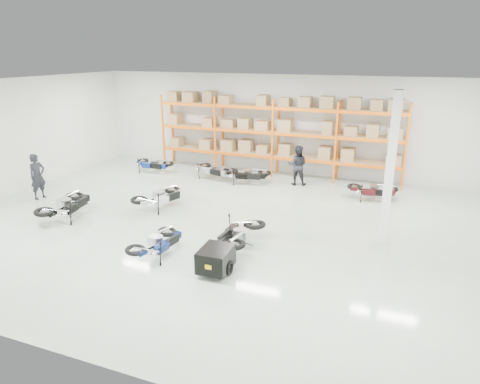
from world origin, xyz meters
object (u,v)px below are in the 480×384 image
at_px(moto_back_b, 213,167).
at_px(person_back, 297,165).
at_px(trailer, 216,259).
at_px(person_left, 38,176).
at_px(moto_touring_right, 238,230).
at_px(moto_back_a, 153,162).
at_px(moto_blue_centre, 157,239).
at_px(moto_silver_left, 160,194).
at_px(moto_back_d, 373,187).
at_px(moto_black_far_left, 66,201).
at_px(moto_back_c, 247,171).

xyz_separation_m(moto_back_b, person_back, (3.73, 0.44, 0.33)).
bearing_deg(trailer, person_left, 159.99).
height_order(moto_touring_right, moto_back_b, moto_touring_right).
distance_m(moto_back_a, person_back, 6.88).
height_order(moto_blue_centre, moto_back_b, moto_back_b).
distance_m(moto_silver_left, person_back, 6.10).
bearing_deg(moto_back_b, moto_blue_centre, -151.17).
bearing_deg(moto_back_d, moto_silver_left, 107.92).
xyz_separation_m(moto_black_far_left, trailer, (6.36, -1.67, -0.20)).
bearing_deg(moto_back_d, trailer, 146.26).
bearing_deg(moto_back_a, person_left, 158.18).
bearing_deg(moto_back_a, moto_touring_right, -131.33).
distance_m(moto_back_a, moto_back_b, 3.12).
height_order(moto_silver_left, moto_back_a, moto_silver_left).
height_order(moto_back_a, moto_back_b, moto_back_b).
height_order(moto_blue_centre, moto_touring_right, moto_touring_right).
bearing_deg(moto_blue_centre, person_left, -13.88).
height_order(moto_blue_centre, person_back, person_back).
height_order(moto_blue_centre, moto_back_c, moto_back_c).
distance_m(moto_back_b, moto_back_d, 6.95).
bearing_deg(moto_silver_left, moto_back_b, -74.20).
height_order(moto_back_b, person_left, person_left).
bearing_deg(moto_silver_left, moto_black_far_left, 57.36).
relative_size(moto_black_far_left, person_left, 1.10).
relative_size(moto_back_c, person_left, 0.99).
relative_size(moto_back_c, moto_back_d, 1.06).
distance_m(person_left, person_back, 10.42).
distance_m(moto_blue_centre, moto_silver_left, 3.87).
bearing_deg(trailer, moto_back_b, 113.19).
bearing_deg(moto_touring_right, moto_black_far_left, -177.67).
bearing_deg(person_left, moto_silver_left, -72.51).
bearing_deg(moto_back_b, moto_touring_right, -133.83).
relative_size(trailer, person_left, 0.92).
bearing_deg(person_left, moto_back_a, -13.93).
distance_m(moto_black_far_left, person_back, 9.26).
distance_m(moto_silver_left, trailer, 5.33).
distance_m(moto_touring_right, moto_back_d, 6.70).
relative_size(trailer, moto_back_b, 0.95).
height_order(moto_silver_left, moto_back_c, moto_silver_left).
height_order(moto_black_far_left, person_back, person_back).
xyz_separation_m(moto_blue_centre, person_back, (2.00, 7.99, 0.35)).
distance_m(trailer, moto_back_a, 10.33).
bearing_deg(moto_back_b, moto_back_d, -77.57).
height_order(moto_blue_centre, moto_back_a, moto_back_a).
relative_size(moto_back_d, person_left, 0.93).
height_order(moto_back_c, person_back, person_back).
bearing_deg(moto_back_d, moto_blue_centre, 133.91).
distance_m(moto_back_b, moto_back_c, 1.67).
bearing_deg(person_back, moto_black_far_left, 36.93).
relative_size(moto_blue_centre, moto_back_a, 0.98).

